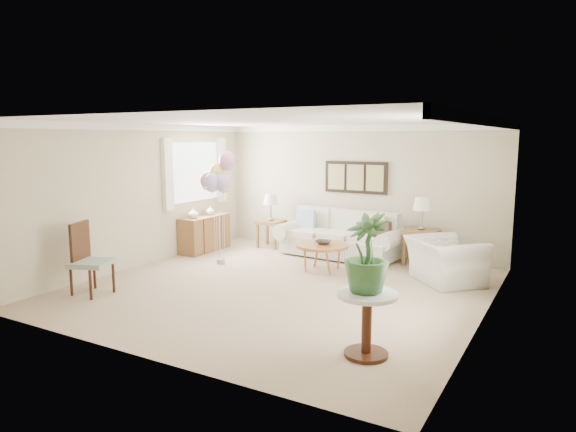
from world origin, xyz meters
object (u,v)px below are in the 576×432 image
at_px(coffee_table, 322,246).
at_px(armchair, 445,261).
at_px(sofa, 341,239).
at_px(balloon_cluster, 218,176).
at_px(accent_chair, 88,257).

xyz_separation_m(coffee_table, armchair, (2.08, 0.30, -0.08)).
xyz_separation_m(sofa, balloon_cluster, (-1.73, -1.69, 1.29)).
bearing_deg(coffee_table, armchair, 8.15).
xyz_separation_m(sofa, accent_chair, (-2.33, -4.15, 0.20)).
relative_size(armchair, balloon_cluster, 0.53).
height_order(coffee_table, armchair, armchair).
distance_m(coffee_table, accent_chair, 3.89).
xyz_separation_m(coffee_table, balloon_cluster, (-1.89, -0.52, 1.21)).
bearing_deg(balloon_cluster, coffee_table, 15.41).
bearing_deg(armchair, balloon_cluster, 58.42).
bearing_deg(armchair, coffee_table, 54.91).
relative_size(coffee_table, balloon_cluster, 0.45).
bearing_deg(balloon_cluster, armchair, 11.65).
relative_size(coffee_table, armchair, 0.85).
xyz_separation_m(armchair, balloon_cluster, (-3.96, -0.82, 1.29)).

